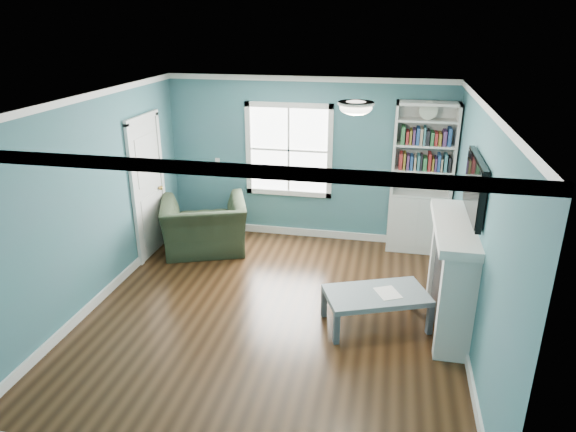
# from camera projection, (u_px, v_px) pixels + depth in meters

# --- Properties ---
(floor) EXTENTS (5.00, 5.00, 0.00)m
(floor) POSITION_uv_depth(u_px,v_px,m) (272.00, 314.00, 6.34)
(floor) COLOR black
(floor) RESTS_ON ground
(room_walls) EXTENTS (5.00, 5.00, 5.00)m
(room_walls) POSITION_uv_depth(u_px,v_px,m) (271.00, 192.00, 5.76)
(room_walls) COLOR #367579
(room_walls) RESTS_ON ground
(trim) EXTENTS (4.50, 5.00, 2.60)m
(trim) POSITION_uv_depth(u_px,v_px,m) (271.00, 221.00, 5.89)
(trim) COLOR white
(trim) RESTS_ON ground
(window) EXTENTS (1.40, 0.06, 1.50)m
(window) POSITION_uv_depth(u_px,v_px,m) (289.00, 150.00, 8.14)
(window) COLOR white
(window) RESTS_ON room_walls
(bookshelf) EXTENTS (0.90, 0.35, 2.31)m
(bookshelf) POSITION_uv_depth(u_px,v_px,m) (420.00, 194.00, 7.77)
(bookshelf) COLOR silver
(bookshelf) RESTS_ON ground
(fireplace) EXTENTS (0.44, 1.58, 1.30)m
(fireplace) POSITION_uv_depth(u_px,v_px,m) (451.00, 276.00, 5.90)
(fireplace) COLOR black
(fireplace) RESTS_ON ground
(tv) EXTENTS (0.06, 1.10, 0.65)m
(tv) POSITION_uv_depth(u_px,v_px,m) (475.00, 187.00, 5.48)
(tv) COLOR black
(tv) RESTS_ON fireplace
(door) EXTENTS (0.12, 0.98, 2.17)m
(door) POSITION_uv_depth(u_px,v_px,m) (148.00, 186.00, 7.64)
(door) COLOR silver
(door) RESTS_ON ground
(ceiling_fixture) EXTENTS (0.38, 0.38, 0.15)m
(ceiling_fixture) POSITION_uv_depth(u_px,v_px,m) (356.00, 107.00, 5.34)
(ceiling_fixture) COLOR white
(ceiling_fixture) RESTS_ON room_walls
(light_switch) EXTENTS (0.08, 0.01, 0.12)m
(light_switch) POSITION_uv_depth(u_px,v_px,m) (217.00, 162.00, 8.45)
(light_switch) COLOR white
(light_switch) RESTS_ON room_walls
(recliner) EXTENTS (1.46, 1.21, 1.10)m
(recliner) POSITION_uv_depth(u_px,v_px,m) (204.00, 218.00, 7.87)
(recliner) COLOR black
(recliner) RESTS_ON ground
(coffee_table) EXTENTS (1.32, 1.03, 0.43)m
(coffee_table) POSITION_uv_depth(u_px,v_px,m) (376.00, 297.00, 5.98)
(coffee_table) COLOR #4E555E
(coffee_table) RESTS_ON ground
(paper_sheet) EXTENTS (0.35, 0.38, 0.00)m
(paper_sheet) POSITION_uv_depth(u_px,v_px,m) (388.00, 293.00, 5.96)
(paper_sheet) COLOR white
(paper_sheet) RESTS_ON coffee_table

